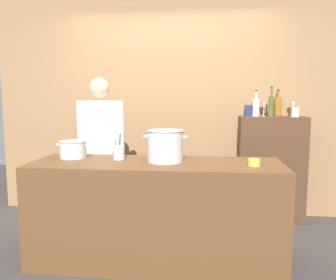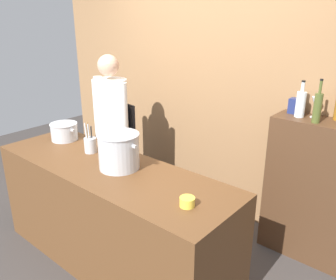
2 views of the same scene
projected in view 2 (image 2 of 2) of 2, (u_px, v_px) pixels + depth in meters
name	position (u px, v px, depth m)	size (l,w,h in m)	color
ground_plane	(115.00, 261.00, 3.04)	(8.00, 8.00, 0.00)	#383330
brick_back_panel	(212.00, 69.00, 3.52)	(4.40, 0.10, 3.00)	olive
prep_counter	(112.00, 216.00, 2.89)	(2.18, 0.70, 0.90)	brown
bar_cabinet	(313.00, 191.00, 2.95)	(0.76, 0.32, 1.24)	#472D1C
chef	(112.00, 124.00, 3.57)	(0.53, 0.38, 1.66)	black
stockpot_large	(119.00, 151.00, 2.67)	(0.38, 0.32, 0.28)	#B7BABF
stockpot_small	(64.00, 132.00, 3.29)	(0.32, 0.25, 0.16)	#B7BABF
utensil_crock	(90.00, 144.00, 2.99)	(0.10, 0.10, 0.27)	#B7BABF
butter_jar	(187.00, 202.00, 2.17)	(0.10, 0.10, 0.06)	yellow
wine_bottle_olive	(318.00, 107.00, 2.66)	(0.06, 0.06, 0.34)	#475123
wine_bottle_clear	(301.00, 104.00, 2.81)	(0.08, 0.08, 0.30)	silver
wine_glass_wide	(316.00, 103.00, 2.79)	(0.07, 0.07, 0.17)	silver
spice_tin_navy	(294.00, 106.00, 2.92)	(0.08, 0.08, 0.13)	navy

